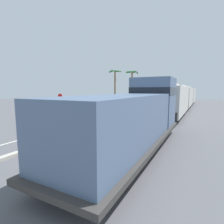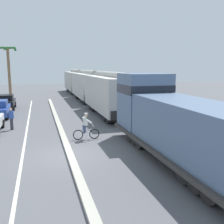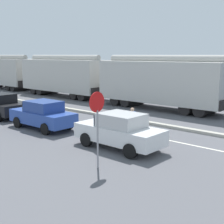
# 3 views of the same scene
# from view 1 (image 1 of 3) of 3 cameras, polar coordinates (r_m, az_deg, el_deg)

# --- Properties ---
(ground_plane) EXTENTS (120.00, 120.00, 0.00)m
(ground_plane) POSITION_cam_1_polar(r_m,az_deg,el_deg) (14.20, -9.47, -6.48)
(ground_plane) COLOR #56565B
(median_curb) EXTENTS (0.36, 36.00, 0.16)m
(median_curb) POSITION_cam_1_polar(r_m,az_deg,el_deg) (19.20, 1.39, -2.55)
(median_curb) COLOR #B2AD9E
(median_curb) RESTS_ON ground
(lane_stripe) EXTENTS (0.14, 36.00, 0.01)m
(lane_stripe) POSITION_cam_1_polar(r_m,az_deg,el_deg) (20.37, -4.68, -2.22)
(lane_stripe) COLOR silver
(lane_stripe) RESTS_ON ground
(locomotive) EXTENTS (3.10, 11.61, 4.20)m
(locomotive) POSITION_cam_1_polar(r_m,az_deg,el_deg) (10.09, 8.18, -1.64)
(locomotive) COLOR slate
(locomotive) RESTS_ON ground
(hopper_car_lead) EXTENTS (2.90, 10.60, 4.18)m
(hopper_car_lead) POSITION_cam_1_polar(r_m,az_deg,el_deg) (21.85, 18.94, 3.52)
(hopper_car_lead) COLOR beige
(hopper_car_lead) RESTS_ON ground
(hopper_car_middle) EXTENTS (2.90, 10.60, 4.18)m
(hopper_car_middle) POSITION_cam_1_polar(r_m,az_deg,el_deg) (33.35, 22.01, 4.53)
(hopper_car_middle) COLOR beige
(hopper_car_middle) RESTS_ON ground
(hopper_car_trailing) EXTENTS (2.90, 10.60, 4.18)m
(hopper_car_trailing) POSITION_cam_1_polar(r_m,az_deg,el_deg) (44.90, 23.51, 5.02)
(hopper_car_trailing) COLOR #B6B4AC
(hopper_car_trailing) RESTS_ON ground
(parked_car_white) EXTENTS (1.86, 4.21, 1.62)m
(parked_car_white) POSITION_cam_1_polar(r_m,az_deg,el_deg) (22.01, -10.01, 0.53)
(parked_car_white) COLOR silver
(parked_car_white) RESTS_ON ground
(parked_car_blue) EXTENTS (1.87, 4.22, 1.62)m
(parked_car_blue) POSITION_cam_1_polar(r_m,az_deg,el_deg) (26.76, -2.45, 1.81)
(parked_car_blue) COLOR #28479E
(parked_car_blue) RESTS_ON ground
(parked_car_black) EXTENTS (1.88, 4.22, 1.62)m
(parked_car_black) POSITION_cam_1_polar(r_m,az_deg,el_deg) (31.13, 2.33, 2.57)
(parked_car_black) COLOR black
(parked_car_black) RESTS_ON ground
(cyclist) EXTENTS (1.71, 0.48, 1.71)m
(cyclist) POSITION_cam_1_polar(r_m,az_deg,el_deg) (15.58, 0.61, -2.09)
(cyclist) COLOR black
(cyclist) RESTS_ON ground
(stop_sign) EXTENTS (0.76, 0.08, 2.88)m
(stop_sign) POSITION_cam_1_polar(r_m,az_deg,el_deg) (22.77, -16.54, 3.61)
(stop_sign) COLOR gray
(stop_sign) RESTS_ON ground
(palm_tree_near) EXTENTS (2.60, 2.78, 7.38)m
(palm_tree_near) POSITION_cam_1_polar(r_m,az_deg,el_deg) (37.07, 6.54, 10.17)
(palm_tree_near) COLOR #846647
(palm_tree_near) RESTS_ON ground
(palm_tree_far) EXTENTS (2.63, 2.65, 7.61)m
(palm_tree_far) POSITION_cam_1_polar(r_m,az_deg,el_deg) (37.95, 0.98, 10.41)
(palm_tree_far) COLOR #846647
(palm_tree_far) RESTS_ON ground
(pedestrian_by_cars) EXTENTS (0.34, 0.22, 1.62)m
(pedestrian_by_cars) POSITION_cam_1_polar(r_m,az_deg,el_deg) (21.49, -5.94, 0.53)
(pedestrian_by_cars) COLOR #33333D
(pedestrian_by_cars) RESTS_ON ground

